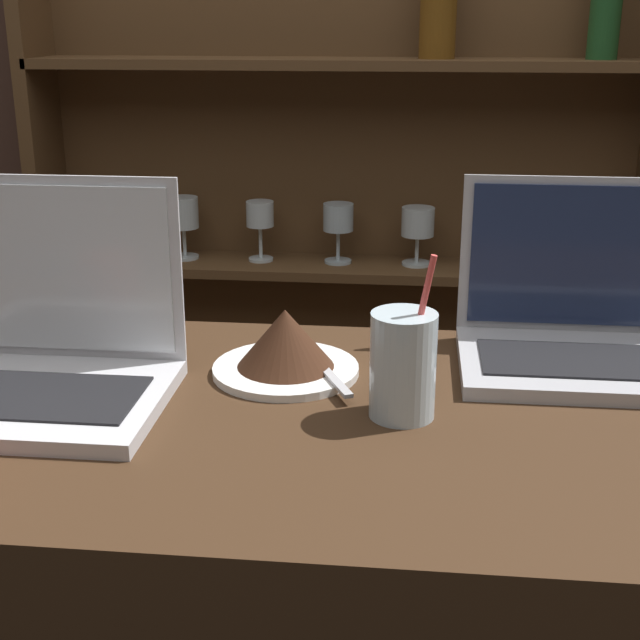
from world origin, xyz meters
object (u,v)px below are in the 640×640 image
at_px(water_glass, 403,365).
at_px(laptop_far, 591,324).
at_px(cake_plate, 286,346).
at_px(laptop_near, 38,350).

bearing_deg(water_glass, laptop_far, 38.88).
xyz_separation_m(laptop_far, cake_plate, (-0.38, -0.08, -0.01)).
xyz_separation_m(laptop_near, water_glass, (0.43, -0.02, 0.01)).
bearing_deg(laptop_far, water_glass, -141.12).
xyz_separation_m(cake_plate, water_glass, (0.15, -0.11, 0.02)).
xyz_separation_m(laptop_near, cake_plate, (0.28, 0.09, -0.02)).
height_order(laptop_near, cake_plate, laptop_near).
relative_size(cake_plate, water_glass, 0.99).
height_order(laptop_near, laptop_far, laptop_near).
bearing_deg(laptop_near, water_glass, -2.63).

